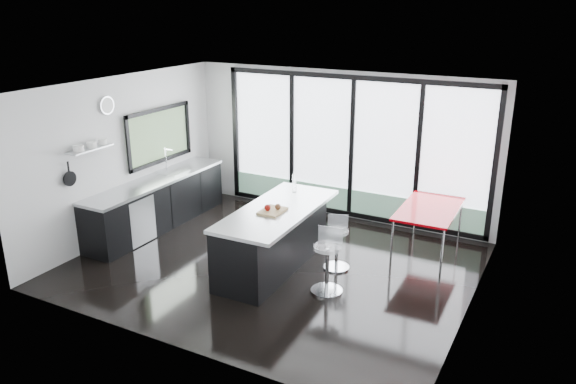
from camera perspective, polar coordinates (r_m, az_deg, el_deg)
The scene contains 11 objects.
floor at distance 9.01m, azimuth -1.47°, elevation -7.39°, with size 6.00×5.00×0.00m, color black.
ceiling at distance 8.17m, azimuth -1.63°, elevation 10.52°, with size 6.00×5.00×0.00m, color white.
wall_back at distance 10.55m, azimuth 6.37°, elevation 3.85°, with size 6.00×0.09×2.80m.
wall_front at distance 6.57m, azimuth -12.37°, elevation -4.80°, with size 6.00×0.00×2.80m, color silver.
wall_left at distance 10.38m, azimuth -15.30°, elevation 4.69°, with size 0.26×5.00×2.80m.
wall_right at distance 7.55m, azimuth 18.71°, elevation -2.20°, with size 0.00×5.00×2.80m, color silver.
counter_cabinets at distance 10.58m, azimuth -13.13°, elevation -1.08°, with size 0.69×3.24×1.36m.
island at distance 8.74m, azimuth -1.53°, elevation -4.60°, with size 1.08×2.46×1.29m.
bar_stool_near at distance 8.08m, azimuth 4.00°, elevation -7.79°, with size 0.46×0.46×0.73m, color silver.
bar_stool_far at distance 8.80m, azimuth 4.97°, elevation -5.79°, with size 0.41×0.41×0.65m, color silver.
red_table at distance 9.48m, azimuth 13.99°, elevation -3.87°, with size 0.88×1.53×0.82m, color #A9020A.
Camera 1 is at (3.99, -7.03, 3.99)m, focal length 35.00 mm.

